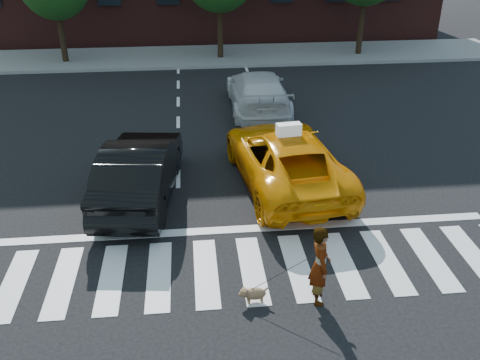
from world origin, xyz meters
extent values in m
plane|color=black|center=(0.00, 0.00, 0.00)|extent=(120.00, 120.00, 0.00)
cube|color=silver|center=(0.00, 0.00, 0.01)|extent=(13.00, 2.40, 0.01)
cube|color=silver|center=(0.00, 1.60, 0.01)|extent=(12.00, 0.30, 0.01)
cube|color=slate|center=(0.00, 17.50, 0.07)|extent=(30.00, 4.00, 0.15)
cylinder|color=black|center=(-7.00, 17.00, 1.62)|extent=(0.28, 0.28, 3.25)
cylinder|color=black|center=(0.50, 17.00, 1.77)|extent=(0.28, 0.28, 3.55)
cylinder|color=black|center=(7.50, 17.00, 1.93)|extent=(0.28, 0.28, 3.85)
imported|color=orange|center=(1.40, 3.86, 0.77)|extent=(3.17, 5.81, 1.55)
imported|color=black|center=(-2.57, 3.48, 0.80)|extent=(2.25, 5.04, 1.61)
imported|color=silver|center=(1.40, 9.71, 0.75)|extent=(2.14, 5.16, 1.49)
imported|color=#999999|center=(1.17, -1.10, 0.85)|extent=(0.44, 0.64, 1.70)
ellipsoid|color=#916E4A|center=(-0.07, -1.03, 0.19)|extent=(0.46, 0.28, 0.25)
sphere|color=#916E4A|center=(-0.29, -1.06, 0.26)|extent=(0.20, 0.20, 0.18)
sphere|color=#916E4A|center=(-0.36, -1.07, 0.23)|extent=(0.10, 0.10, 0.09)
cylinder|color=#916E4A|center=(0.14, -1.01, 0.26)|extent=(0.13, 0.05, 0.11)
sphere|color=#916E4A|center=(-0.30, -1.00, 0.31)|extent=(0.07, 0.07, 0.06)
sphere|color=#916E4A|center=(-0.28, -1.12, 0.31)|extent=(0.07, 0.07, 0.06)
cylinder|color=#916E4A|center=(-0.20, -1.10, 0.06)|extent=(0.05, 0.05, 0.12)
cylinder|color=#916E4A|center=(-0.21, -0.99, 0.06)|extent=(0.05, 0.05, 0.12)
cylinder|color=#916E4A|center=(0.06, -1.07, 0.06)|extent=(0.05, 0.05, 0.12)
cylinder|color=#916E4A|center=(0.05, -0.96, 0.06)|extent=(0.05, 0.05, 0.12)
cube|color=white|center=(1.40, 3.66, 1.71)|extent=(0.68, 0.35, 0.32)
camera|label=1|loc=(-1.21, -9.24, 7.11)|focal=40.00mm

